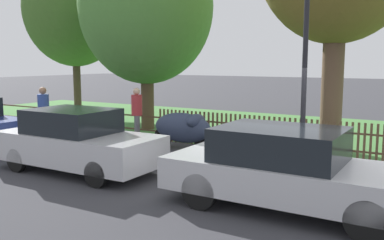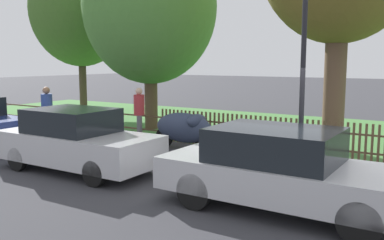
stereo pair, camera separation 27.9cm
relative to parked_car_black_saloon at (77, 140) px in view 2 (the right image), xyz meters
The scene contains 12 objects.
ground_plane 5.61m from the parked_car_black_saloon, 12.94° to the left, with size 120.00×120.00×0.00m, color #38383D.
kerb_stone 5.63m from the parked_car_black_saloon, 13.94° to the left, with size 40.66×0.20×0.12m, color #B2ADA3.
grass_strip 10.32m from the parked_car_black_saloon, 58.19° to the left, with size 40.66×8.81×0.01m, color #477F3D.
park_fence 6.96m from the parked_car_black_saloon, 38.75° to the left, with size 40.66×0.05×1.06m.
parked_car_black_saloon is the anchor object (origin of this frame).
parked_car_navy_estate 5.20m from the parked_car_black_saloon, ahead, with size 4.55×1.85×1.47m.
covered_motorcycle 3.50m from the parked_car_black_saloon, 74.61° to the left, with size 2.11×0.77×1.12m.
tree_nearest_kerb 12.10m from the parked_car_black_saloon, 135.47° to the left, with size 4.79×4.79×7.89m.
tree_behind_motorcycle 7.66m from the parked_car_black_saloon, 111.73° to the left, with size 5.08×5.08×7.60m.
pedestrian_near_fence 4.10m from the parked_car_black_saloon, 107.60° to the left, with size 0.50×0.50×1.76m.
pedestrian_by_lamp 4.43m from the parked_car_black_saloon, 149.40° to the left, with size 0.42×0.42×1.80m.
street_lamp 5.89m from the parked_car_black_saloon, 19.18° to the left, with size 0.20×0.79×5.55m.
Camera 2 is at (2.32, -8.35, 2.65)m, focal length 40.00 mm.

